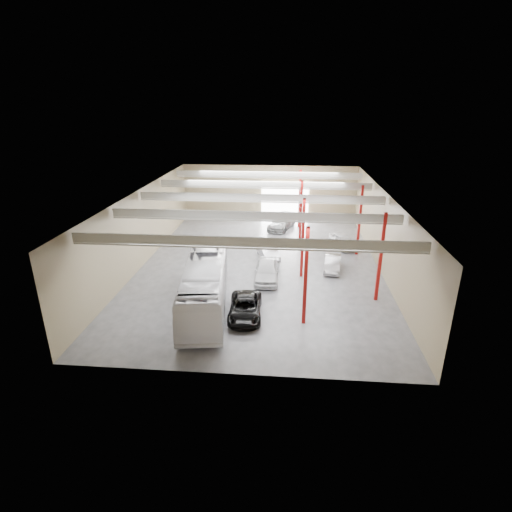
# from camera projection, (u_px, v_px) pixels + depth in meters

# --- Properties ---
(depot_shell) EXTENTS (22.12, 32.12, 7.06)m
(depot_shell) POSITION_uv_depth(u_px,v_px,m) (262.00, 213.00, 36.08)
(depot_shell) COLOR #4D4D52
(depot_shell) RESTS_ON ground
(coach_bus) EXTENTS (4.59, 12.92, 3.52)m
(coach_bus) POSITION_uv_depth(u_px,v_px,m) (205.00, 284.00, 29.65)
(coach_bus) COLOR silver
(coach_bus) RESTS_ON ground
(black_sedan) EXTENTS (2.56, 5.08, 1.38)m
(black_sedan) POSITION_uv_depth(u_px,v_px,m) (245.00, 308.00, 28.44)
(black_sedan) COLOR black
(black_sedan) RESTS_ON ground
(car_row_a) EXTENTS (2.14, 5.05, 1.70)m
(car_row_a) POSITION_uv_depth(u_px,v_px,m) (267.00, 271.00, 34.28)
(car_row_a) COLOR silver
(car_row_a) RESTS_ON ground
(car_row_b) EXTENTS (2.77, 4.58, 1.42)m
(car_row_b) POSITION_uv_depth(u_px,v_px,m) (268.00, 251.00, 39.18)
(car_row_b) COLOR silver
(car_row_b) RESTS_ON ground
(car_row_c) EXTENTS (3.82, 5.80, 1.56)m
(car_row_c) POSITION_uv_depth(u_px,v_px,m) (282.00, 223.00, 48.17)
(car_row_c) COLOR gray
(car_row_c) RESTS_ON ground
(car_right_near) EXTENTS (1.96, 4.19, 1.33)m
(car_right_near) POSITION_uv_depth(u_px,v_px,m) (333.00, 263.00, 36.38)
(car_right_near) COLOR #A3A2A7
(car_right_near) RESTS_ON ground
(car_right_far) EXTENTS (2.99, 4.58, 1.45)m
(car_right_far) POSITION_uv_depth(u_px,v_px,m) (343.00, 241.00, 42.04)
(car_right_far) COLOR white
(car_right_far) RESTS_ON ground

